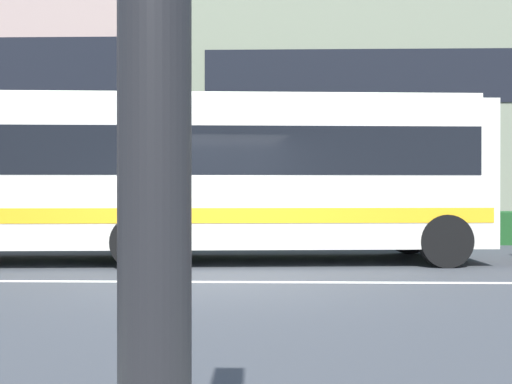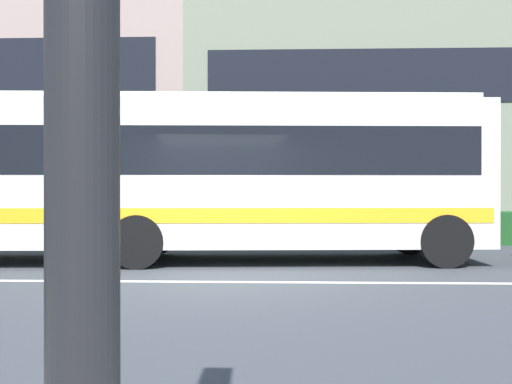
# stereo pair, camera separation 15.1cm
# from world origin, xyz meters

# --- Properties ---
(ground_plane) EXTENTS (160.00, 160.00, 0.00)m
(ground_plane) POSITION_xyz_m (0.00, 0.00, 0.00)
(ground_plane) COLOR #3B3F44
(lane_centre_line) EXTENTS (60.00, 0.16, 0.01)m
(lane_centre_line) POSITION_xyz_m (0.00, 0.00, 0.00)
(lane_centre_line) COLOR silver
(lane_centre_line) RESTS_ON ground_plane
(hedge_row_far) EXTENTS (14.98, 1.10, 0.86)m
(hedge_row_far) POSITION_xyz_m (0.68, 6.77, 0.43)
(hedge_row_far) COLOR #1C4F22
(hedge_row_far) RESTS_ON ground_plane
(apartment_block_right) EXTENTS (22.23, 9.11, 9.46)m
(apartment_block_right) POSITION_xyz_m (8.74, 15.90, 4.73)
(apartment_block_right) COLOR gray
(apartment_block_right) RESTS_ON ground_plane
(transit_bus) EXTENTS (12.15, 3.27, 3.30)m
(transit_bus) POSITION_xyz_m (-0.93, 2.69, 1.82)
(transit_bus) COLOR silver
(transit_bus) RESTS_ON ground_plane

